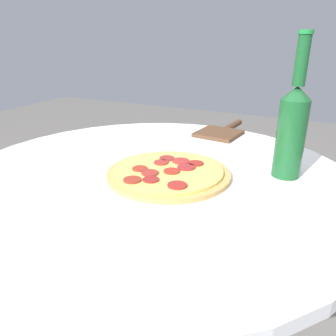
% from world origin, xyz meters
% --- Properties ---
extents(table, '(0.94, 0.94, 0.75)m').
position_xyz_m(table, '(0.00, 0.00, 0.56)').
color(table, white).
rests_on(table, ground_plane).
extents(pizza, '(0.28, 0.28, 0.02)m').
position_xyz_m(pizza, '(0.00, 0.04, 0.76)').
color(pizza, tan).
rests_on(pizza, table).
extents(beer_bottle, '(0.06, 0.06, 0.31)m').
position_xyz_m(beer_bottle, '(-0.12, 0.28, 0.87)').
color(beer_bottle, '#195628').
rests_on(beer_bottle, table).
extents(pizza_paddle, '(0.25, 0.14, 0.02)m').
position_xyz_m(pizza_paddle, '(-0.39, 0.05, 0.76)').
color(pizza_paddle, brown).
rests_on(pizza_paddle, table).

